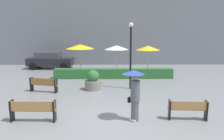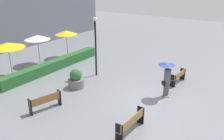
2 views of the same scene
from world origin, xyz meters
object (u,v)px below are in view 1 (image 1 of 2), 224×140
at_px(patio_umbrella_yellow_far, 148,48).
at_px(bench_near_right, 188,108).
at_px(bench_near_left, 33,109).
at_px(pedestrian_with_umbrella, 134,89).
at_px(patio_umbrella_white, 117,47).
at_px(bench_far_left, 43,84).
at_px(lamp_post, 131,49).
at_px(planter_pot, 93,81).
at_px(parked_car, 50,60).
at_px(patio_umbrella_yellow, 80,47).

bearing_deg(patio_umbrella_yellow_far, bench_near_right, -89.35).
height_order(bench_near_left, patio_umbrella_yellow_far, patio_umbrella_yellow_far).
relative_size(pedestrian_with_umbrella, patio_umbrella_yellow_far, 0.88).
bearing_deg(patio_umbrella_yellow_far, bench_near_left, -121.99).
xyz_separation_m(bench_near_right, patio_umbrella_white, (-2.63, 10.58, 1.71)).
relative_size(bench_far_left, pedestrian_with_umbrella, 0.83).
height_order(lamp_post, patio_umbrella_white, lamp_post).
relative_size(pedestrian_with_umbrella, planter_pot, 1.71).
xyz_separation_m(patio_umbrella_white, patio_umbrella_yellow_far, (2.52, -0.63, 0.01)).
relative_size(patio_umbrella_yellow_far, parked_car, 0.56).
distance_m(lamp_post, patio_umbrella_yellow_far, 4.96).
xyz_separation_m(planter_pot, patio_umbrella_white, (1.64, 5.45, 1.67)).
bearing_deg(planter_pot, pedestrian_with_umbrella, -68.56).
xyz_separation_m(bench_near_right, patio_umbrella_yellow, (-5.58, 9.94, 1.83)).
relative_size(lamp_post, patio_umbrella_yellow_far, 1.73).
bearing_deg(lamp_post, patio_umbrella_yellow_far, 68.53).
bearing_deg(patio_umbrella_yellow, patio_umbrella_white, 12.33).
bearing_deg(parked_car, patio_umbrella_yellow_far, -20.64).
distance_m(bench_near_left, lamp_post, 7.32).
relative_size(bench_far_left, lamp_post, 0.43).
xyz_separation_m(planter_pot, parked_car, (-4.56, 8.10, 0.29)).
bearing_deg(bench_near_left, bench_far_left, 99.81).
bearing_deg(pedestrian_with_umbrella, planter_pot, 111.44).
distance_m(patio_umbrella_yellow_far, parked_car, 9.42).
xyz_separation_m(patio_umbrella_yellow, patio_umbrella_yellow_far, (5.47, 0.01, -0.11)).
height_order(patio_umbrella_white, parked_car, patio_umbrella_white).
relative_size(planter_pot, patio_umbrella_yellow_far, 0.51).
height_order(patio_umbrella_yellow, patio_umbrella_yellow_far, patio_umbrella_yellow).
height_order(patio_umbrella_yellow, patio_umbrella_white, patio_umbrella_yellow).
relative_size(bench_near_right, patio_umbrella_yellow_far, 0.69).
distance_m(lamp_post, patio_umbrella_white, 5.30).
distance_m(patio_umbrella_yellow, patio_umbrella_white, 3.02).
xyz_separation_m(bench_near_left, patio_umbrella_yellow_far, (6.28, 10.06, 1.68)).
bearing_deg(bench_near_left, patio_umbrella_yellow, 85.38).
relative_size(pedestrian_with_umbrella, patio_umbrella_yellow, 0.84).
xyz_separation_m(patio_umbrella_yellow, parked_car, (-3.24, 3.29, -1.50)).
distance_m(lamp_post, patio_umbrella_yellow, 5.88).
height_order(pedestrian_with_umbrella, patio_umbrella_yellow_far, patio_umbrella_yellow_far).
distance_m(bench_near_left, parked_car, 13.56).
distance_m(bench_near_left, patio_umbrella_yellow, 10.24).
height_order(planter_pot, parked_car, parked_car).
height_order(bench_near_right, patio_umbrella_yellow, patio_umbrella_yellow).
height_order(bench_near_left, parked_car, parked_car).
bearing_deg(bench_near_left, lamp_post, 50.63).
bearing_deg(bench_near_right, pedestrian_with_umbrella, -179.42).
bearing_deg(bench_near_left, patio_umbrella_yellow_far, 58.01).
bearing_deg(pedestrian_with_umbrella, lamp_post, 86.58).
distance_m(pedestrian_with_umbrella, parked_car, 14.81).
distance_m(lamp_post, parked_car, 10.62).
bearing_deg(bench_far_left, parked_car, 100.62).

